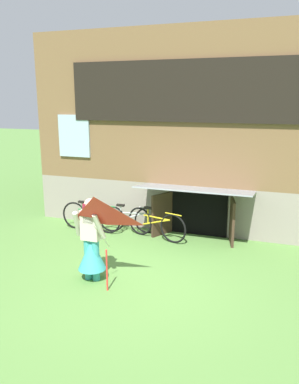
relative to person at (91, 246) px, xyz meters
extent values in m
plane|color=#56843D|center=(0.79, 0.09, -0.66)|extent=(60.00, 60.00, 0.00)
cube|color=gray|center=(0.79, 5.71, -0.05)|extent=(7.87, 5.25, 1.22)
cube|color=brown|center=(0.79, 5.71, 2.43)|extent=(7.87, 5.25, 3.74)
cube|color=black|center=(0.79, 3.05, 2.81)|extent=(5.48, 0.08, 1.42)
cube|color=#9EB7C6|center=(0.79, 3.07, 2.81)|extent=(5.32, 0.04, 1.30)
cube|color=#9EB7C6|center=(-2.05, 3.06, 1.69)|extent=(0.90, 0.06, 1.10)
cube|color=black|center=(1.34, 3.07, -0.13)|extent=(1.40, 0.03, 1.05)
cube|color=#3D2B1E|center=(0.49, 2.79, -0.13)|extent=(0.38, 0.65, 1.05)
cube|color=#3D2B1E|center=(2.19, 2.79, -0.13)|extent=(0.21, 0.70, 1.05)
cube|color=gray|center=(1.34, 2.54, 0.61)|extent=(2.68, 1.09, 0.18)
cylinder|color=teal|center=(-0.08, 0.00, -0.26)|extent=(0.14, 0.14, 0.79)
cylinder|color=teal|center=(0.08, 0.00, -0.26)|extent=(0.14, 0.14, 0.79)
cone|color=teal|center=(0.00, 0.00, -0.14)|extent=(0.52, 0.52, 0.59)
cube|color=beige|center=(0.00, 0.00, 0.41)|extent=(0.34, 0.20, 0.56)
cylinder|color=beige|center=(-0.22, -0.10, 0.44)|extent=(0.17, 0.32, 0.52)
cylinder|color=beige|center=(0.22, -0.10, 0.44)|extent=(0.17, 0.32, 0.52)
cube|color=maroon|center=(0.00, -0.06, 0.65)|extent=(0.20, 0.08, 0.36)
sphere|color=#D8AD8E|center=(0.00, 0.00, 0.80)|extent=(0.21, 0.21, 0.21)
pyramid|color=red|center=(0.37, -0.54, 0.68)|extent=(1.00, 0.72, 0.68)
cylinder|color=beige|center=(0.35, -0.25, 0.31)|extent=(0.01, 0.58, 0.60)
cylinder|color=red|center=(0.45, -0.30, -0.28)|extent=(0.03, 0.03, 0.77)
torus|color=black|center=(0.90, 2.32, -0.31)|extent=(0.69, 0.24, 0.71)
torus|color=black|center=(-0.02, 2.58, -0.31)|extent=(0.69, 0.24, 0.71)
cylinder|color=gold|center=(0.44, 2.45, -0.12)|extent=(0.70, 0.23, 0.04)
cylinder|color=gold|center=(0.44, 2.45, -0.24)|extent=(0.77, 0.25, 0.29)
cylinder|color=gold|center=(0.21, 2.51, -0.12)|extent=(0.04, 0.04, 0.40)
cube|color=black|center=(0.21, 2.51, 0.07)|extent=(0.20, 0.08, 0.05)
cylinder|color=gold|center=(0.90, 2.32, 0.04)|extent=(0.43, 0.15, 0.03)
torus|color=black|center=(0.13, 2.74, -0.32)|extent=(0.68, 0.17, 0.68)
torus|color=black|center=(-0.78, 2.56, -0.32)|extent=(0.68, 0.17, 0.68)
cylinder|color=#ADAFB5|center=(-0.33, 2.65, -0.14)|extent=(0.69, 0.17, 0.04)
cylinder|color=#ADAFB5|center=(-0.33, 2.65, -0.26)|extent=(0.75, 0.18, 0.28)
cylinder|color=#ADAFB5|center=(-0.55, 2.61, -0.14)|extent=(0.04, 0.04, 0.38)
cube|color=black|center=(-0.55, 2.61, 0.05)|extent=(0.20, 0.08, 0.05)
cylinder|color=#ADAFB5|center=(0.13, 2.74, 0.02)|extent=(0.44, 0.11, 0.03)
torus|color=black|center=(-0.82, 2.41, -0.30)|extent=(0.71, 0.08, 0.71)
torus|color=black|center=(-1.79, 2.46, -0.30)|extent=(0.71, 0.08, 0.71)
cylinder|color=#287A3D|center=(-1.31, 2.44, -0.12)|extent=(0.73, 0.07, 0.04)
cylinder|color=#287A3D|center=(-1.31, 2.44, -0.24)|extent=(0.80, 0.07, 0.29)
cylinder|color=#287A3D|center=(-1.55, 2.45, -0.12)|extent=(0.04, 0.04, 0.40)
cube|color=black|center=(-1.55, 2.45, 0.08)|extent=(0.20, 0.08, 0.05)
cylinder|color=#287A3D|center=(-0.82, 2.41, 0.05)|extent=(0.44, 0.05, 0.03)
camera|label=1|loc=(3.22, -5.90, 2.65)|focal=36.00mm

